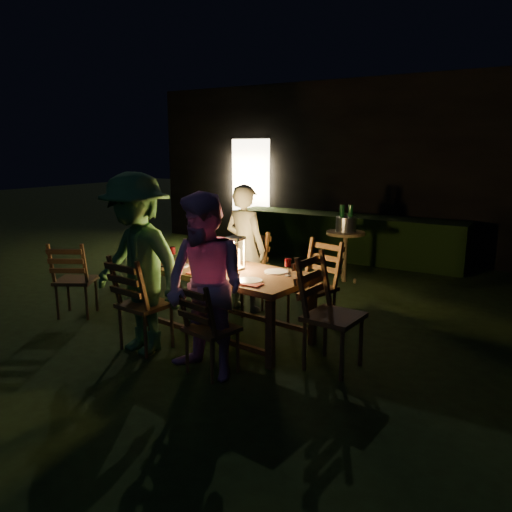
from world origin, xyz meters
The scene contains 29 objects.
garden_envelope centered at (-0.01, 6.15, 1.58)m, with size 40.00×40.00×3.20m.
dining_table centered at (-0.11, -0.52, 0.66)m, with size 1.85×1.07×0.74m.
chair_near_left centered at (-0.64, -1.24, 0.30)m, with size 0.49×0.52×1.01m.
chair_near_right centered at (0.25, -1.34, 0.27)m, with size 0.48×0.50×0.91m.
chair_far_left centered at (-0.47, 0.29, 0.31)m, with size 0.55×0.57×1.02m.
chair_far_right centered at (0.53, 0.18, 0.31)m, with size 0.56×0.58×1.01m.
chair_end centered at (1.11, -0.67, 0.33)m, with size 0.55×0.52×1.08m.
chair_spare centered at (-2.05, -0.92, 0.29)m, with size 0.60×0.61×0.96m.
person_house_side centered at (-0.46, 0.34, 0.78)m, with size 0.57×0.37×1.56m, color beige.
person_opp_right centered at (0.25, -1.39, 0.81)m, with size 0.79×0.62×1.63m, color #DB96D2.
person_opp_left centered at (-0.65, -1.29, 0.88)m, with size 1.14×0.65×1.76m, color #356A38.
lantern centered at (-0.05, -0.48, 0.89)m, with size 0.16×0.16×0.35m.
plate_far_left centered at (-0.63, -0.24, 0.74)m, with size 0.25×0.25×0.01m, color white.
plate_near_left centered at (-0.68, -0.68, 0.74)m, with size 0.25×0.25×0.01m, color white.
plate_far_right centered at (0.36, -0.36, 0.74)m, with size 0.25×0.25×0.01m, color white.
plate_near_right centered at (0.31, -0.79, 0.74)m, with size 0.25×0.25×0.01m, color white.
wineglass_a centered at (-0.37, -0.21, 0.82)m, with size 0.06×0.06×0.18m, color #59070F, non-canonical shape.
wineglass_b centered at (-0.84, -0.56, 0.82)m, with size 0.06×0.06×0.18m, color #59070F, non-canonical shape.
wineglass_c centered at (0.16, -0.84, 0.82)m, with size 0.06×0.06×0.18m, color #59070F, non-canonical shape.
wineglass_d centered at (0.53, -0.42, 0.82)m, with size 0.06×0.06×0.18m, color #59070F, non-canonical shape.
wineglass_e centered at (-0.24, -0.81, 0.82)m, with size 0.06×0.06×0.18m, color silver, non-canonical shape.
bottle_table centered at (-0.36, -0.50, 0.88)m, with size 0.07×0.07×0.28m, color #0F471E.
napkin_left centered at (-0.29, -0.83, 0.74)m, with size 0.18×0.14×0.01m, color red.
napkin_right centered at (0.40, -0.89, 0.74)m, with size 0.18×0.14×0.01m, color red.
phone centered at (-0.76, -0.75, 0.74)m, with size 0.14×0.07×0.01m, color black.
side_table centered at (0.09, 2.23, 0.67)m, with size 0.57×0.57×0.77m.
ice_bucket centered at (0.09, 2.23, 0.88)m, with size 0.30×0.30×0.22m, color #A5A8AD.
bottle_bucket_a centered at (0.04, 2.19, 0.93)m, with size 0.07×0.07×0.32m, color #0F471E.
bottle_bucket_b centered at (0.14, 2.27, 0.93)m, with size 0.07×0.07×0.32m, color #0F471E.
Camera 1 is at (2.77, -4.67, 1.99)m, focal length 35.00 mm.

